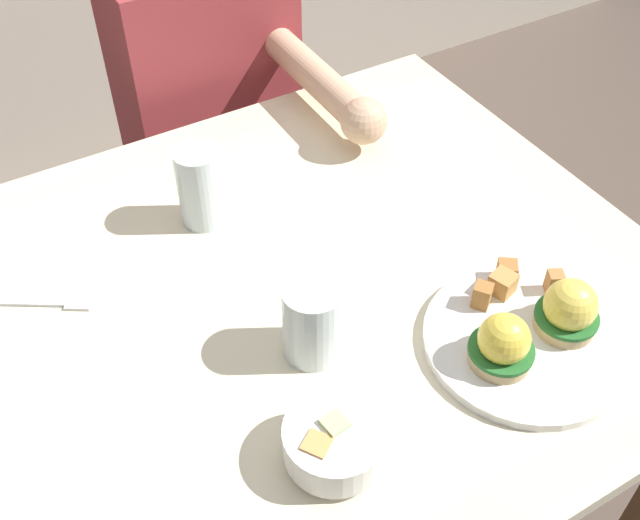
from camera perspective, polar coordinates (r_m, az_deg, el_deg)
dining_table at (r=1.13m, az=-5.12°, el=-7.34°), size 1.20×0.90×0.74m
eggs_benedict_plate at (r=1.03m, az=15.53°, el=-5.20°), size 0.27×0.27×0.09m
fruit_bowl at (r=0.89m, az=1.02°, el=-13.53°), size 0.12×0.12×0.06m
fork at (r=1.12m, az=-20.06°, el=-3.04°), size 0.14×0.10×0.00m
water_glass_near at (r=0.97m, az=-0.54°, el=-4.89°), size 0.08×0.08×0.11m
water_glass_far at (r=1.16m, az=-8.96°, el=5.17°), size 0.07×0.07×0.13m
diner_person at (r=1.60m, az=-7.84°, el=11.20°), size 0.34×0.54×1.14m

